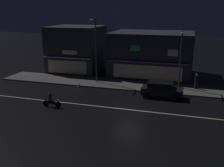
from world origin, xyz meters
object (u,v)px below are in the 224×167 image
(streetlamp_west, at_px, (95,46))
(motorcycle_lead, at_px, (51,101))
(traffic_cone, at_px, (79,85))
(parked_car_near_kerb, at_px, (162,90))
(pedestrian_on_sidewalk, at_px, (196,82))
(streetlamp_mid, at_px, (181,55))

(streetlamp_west, relative_size, motorcycle_lead, 4.14)
(motorcycle_lead, height_order, traffic_cone, motorcycle_lead)
(parked_car_near_kerb, bearing_deg, traffic_cone, -4.48)
(streetlamp_west, xyz_separation_m, pedestrian_on_sidewalk, (12.07, 0.65, -3.76))
(traffic_cone, bearing_deg, motorcycle_lead, -90.06)
(parked_car_near_kerb, bearing_deg, streetlamp_west, -20.50)
(motorcycle_lead, bearing_deg, parked_car_near_kerb, -144.63)
(streetlamp_mid, distance_m, traffic_cone, 12.35)
(streetlamp_mid, height_order, motorcycle_lead, streetlamp_mid)
(pedestrian_on_sidewalk, relative_size, motorcycle_lead, 0.93)
(pedestrian_on_sidewalk, height_order, parked_car_near_kerb, pedestrian_on_sidewalk)
(pedestrian_on_sidewalk, distance_m, parked_car_near_kerb, 5.22)
(parked_car_near_kerb, distance_m, motorcycle_lead, 11.41)
(streetlamp_mid, height_order, parked_car_near_kerb, streetlamp_mid)
(parked_car_near_kerb, relative_size, traffic_cone, 7.82)
(motorcycle_lead, relative_size, traffic_cone, 3.45)
(streetlamp_west, bearing_deg, traffic_cone, -118.00)
(streetlamp_west, bearing_deg, parked_car_near_kerb, -20.50)
(motorcycle_lead, bearing_deg, pedestrian_on_sidewalk, -139.38)
(streetlamp_west, height_order, pedestrian_on_sidewalk, streetlamp_west)
(streetlamp_mid, distance_m, pedestrian_on_sidewalk, 3.67)
(streetlamp_west, xyz_separation_m, parked_car_near_kerb, (8.53, -3.19, -3.86))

